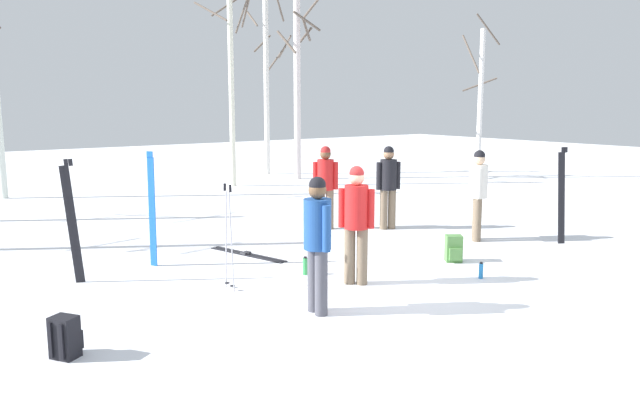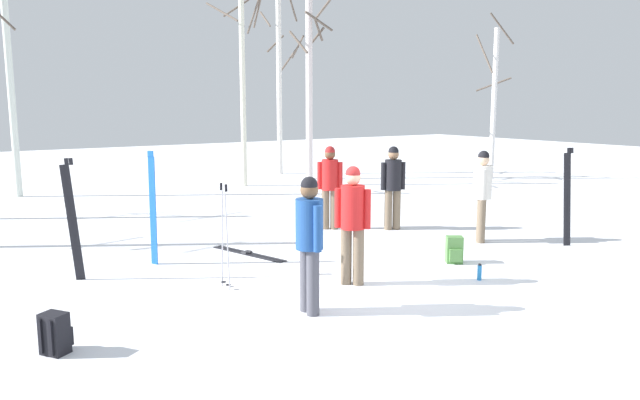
# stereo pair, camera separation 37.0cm
# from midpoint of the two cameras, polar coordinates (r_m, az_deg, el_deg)

# --- Properties ---
(ground_plane) EXTENTS (60.00, 60.00, 0.00)m
(ground_plane) POSITION_cam_midpoint_polar(r_m,az_deg,el_deg) (8.50, 9.96, -8.84)
(ground_plane) COLOR white
(person_0) EXTENTS (0.42, 0.37, 1.72)m
(person_0) POSITION_cam_midpoint_polar(r_m,az_deg,el_deg) (12.51, 1.78, 1.69)
(person_0) COLOR #72604C
(person_0) RESTS_ON ground_plane
(person_1) EXTENTS (0.38, 0.41, 1.72)m
(person_1) POSITION_cam_midpoint_polar(r_m,az_deg,el_deg) (8.69, 4.28, -1.64)
(person_1) COLOR #72604C
(person_1) RESTS_ON ground_plane
(person_2) EXTENTS (0.41, 0.39, 1.72)m
(person_2) POSITION_cam_midpoint_polar(r_m,az_deg,el_deg) (11.80, 15.77, 0.90)
(person_2) COLOR #72604C
(person_2) RESTS_ON ground_plane
(person_3) EXTENTS (0.34, 0.52, 1.72)m
(person_3) POSITION_cam_midpoint_polar(r_m,az_deg,el_deg) (7.49, 0.42, -3.38)
(person_3) COLOR #4C4C56
(person_3) RESTS_ON ground_plane
(person_4) EXTENTS (0.49, 0.34, 1.72)m
(person_4) POSITION_cam_midpoint_polar(r_m,az_deg,el_deg) (12.57, 7.66, 1.65)
(person_4) COLOR #72604C
(person_4) RESTS_ON ground_plane
(ski_pair_planted_0) EXTENTS (0.22, 0.11, 1.80)m
(ski_pair_planted_0) POSITION_cam_midpoint_polar(r_m,az_deg,el_deg) (11.99, 22.88, 0.21)
(ski_pair_planted_0) COLOR black
(ski_pair_planted_0) RESTS_ON ground_plane
(ski_pair_planted_1) EXTENTS (0.08, 0.14, 1.84)m
(ski_pair_planted_1) POSITION_cam_midpoint_polar(r_m,az_deg,el_deg) (10.08, -14.31, -0.79)
(ski_pair_planted_1) COLOR blue
(ski_pair_planted_1) RESTS_ON ground_plane
(ski_pair_planted_2) EXTENTS (0.25, 0.08, 1.81)m
(ski_pair_planted_2) POSITION_cam_midpoint_polar(r_m,az_deg,el_deg) (9.53, -21.06, -1.78)
(ski_pair_planted_2) COLOR black
(ski_pair_planted_2) RESTS_ON ground_plane
(ski_pair_lying_0) EXTENTS (0.63, 1.65, 0.05)m
(ski_pair_lying_0) POSITION_cam_midpoint_polar(r_m,az_deg,el_deg) (10.64, -5.69, -5.00)
(ski_pair_lying_0) COLOR black
(ski_pair_lying_0) RESTS_ON ground_plane
(ski_poles_0) EXTENTS (0.07, 0.26, 1.49)m
(ski_poles_0) POSITION_cam_midpoint_polar(r_m,az_deg,el_deg) (8.60, -7.66, -3.09)
(ski_poles_0) COLOR #B2B2BC
(ski_poles_0) RESTS_ON ground_plane
(backpack_0) EXTENTS (0.33, 0.34, 0.44)m
(backpack_0) POSITION_cam_midpoint_polar(r_m,az_deg,el_deg) (10.26, 13.43, -4.57)
(backpack_0) COLOR #4C7F3F
(backpack_0) RESTS_ON ground_plane
(backpack_1) EXTENTS (0.34, 0.33, 0.44)m
(backpack_1) POSITION_cam_midpoint_polar(r_m,az_deg,el_deg) (7.01, -22.06, -11.49)
(backpack_1) COLOR black
(backpack_1) RESTS_ON ground_plane
(water_bottle_0) EXTENTS (0.07, 0.07, 0.25)m
(water_bottle_0) POSITION_cam_midpoint_polar(r_m,az_deg,el_deg) (9.41, 15.75, -6.52)
(water_bottle_0) COLOR #1E72BF
(water_bottle_0) RESTS_ON ground_plane
(water_bottle_1) EXTENTS (0.08, 0.08, 0.28)m
(water_bottle_1) POSITION_cam_midpoint_polar(r_m,az_deg,el_deg) (9.35, -0.46, -6.17)
(water_bottle_1) COLOR green
(water_bottle_1) RESTS_ON ground_plane
(birch_tree_2) EXTENTS (1.65, 1.39, 6.85)m
(birch_tree_2) POSITION_cam_midpoint_polar(r_m,az_deg,el_deg) (18.66, -26.50, 11.17)
(birch_tree_2) COLOR silver
(birch_tree_2) RESTS_ON ground_plane
(birch_tree_3) EXTENTS (1.56, 1.54, 6.30)m
(birch_tree_3) POSITION_cam_midpoint_polar(r_m,az_deg,el_deg) (19.14, -6.66, 11.35)
(birch_tree_3) COLOR silver
(birch_tree_3) RESTS_ON ground_plane
(birch_tree_4) EXTENTS (1.49, 1.47, 6.56)m
(birch_tree_4) POSITION_cam_midpoint_polar(r_m,az_deg,el_deg) (22.23, -3.27, 11.21)
(birch_tree_4) COLOR silver
(birch_tree_4) RESTS_ON ground_plane
(birch_tree_5) EXTENTS (1.22, 1.25, 6.09)m
(birch_tree_5) POSITION_cam_midpoint_polar(r_m,az_deg,el_deg) (20.73, -0.44, 10.94)
(birch_tree_5) COLOR silver
(birch_tree_5) RESTS_ON ground_plane
(birch_tree_6) EXTENTS (1.43, 1.42, 5.42)m
(birch_tree_6) POSITION_cam_midpoint_polar(r_m,az_deg,el_deg) (21.50, 16.38, 8.90)
(birch_tree_6) COLOR silver
(birch_tree_6) RESTS_ON ground_plane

